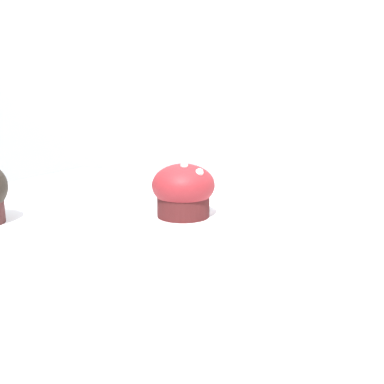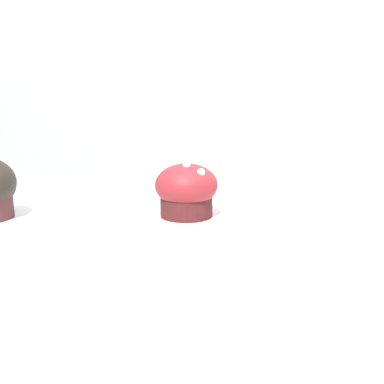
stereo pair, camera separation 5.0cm
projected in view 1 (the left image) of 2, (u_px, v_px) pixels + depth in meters
wall_back at (327, 165)px, 1.05m from camera, size 3.20×0.10×1.80m
muffin_front_center at (183, 190)px, 0.62m from camera, size 0.09×0.09×0.08m
serving_plate at (105, 256)px, 0.46m from camera, size 0.20×0.20×0.01m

